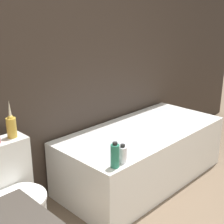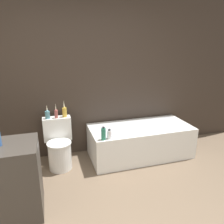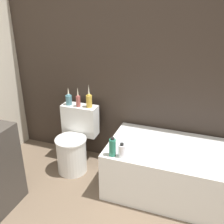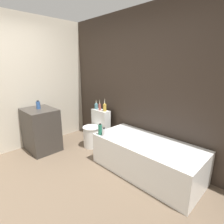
{
  "view_description": "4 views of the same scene",
  "coord_description": "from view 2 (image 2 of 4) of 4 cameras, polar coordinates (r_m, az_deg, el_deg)",
  "views": [
    {
      "loc": [
        -1.46,
        -0.1,
        1.61
      ],
      "look_at": [
        0.06,
        1.4,
        0.9
      ],
      "focal_mm": 50.0,
      "sensor_mm": 36.0,
      "label": 1
    },
    {
      "loc": [
        -0.73,
        -1.48,
        1.84
      ],
      "look_at": [
        0.14,
        1.39,
        0.89
      ],
      "focal_mm": 35.0,
      "sensor_mm": 36.0,
      "label": 2
    },
    {
      "loc": [
        0.7,
        -0.71,
        1.92
      ],
      "look_at": [
        -0.09,
        1.49,
        0.88
      ],
      "focal_mm": 42.0,
      "sensor_mm": 36.0,
      "label": 3
    },
    {
      "loc": [
        2.08,
        -0.5,
        1.67
      ],
      "look_at": [
        0.17,
        1.39,
        0.94
      ],
      "focal_mm": 28.0,
      "sensor_mm": 36.0,
      "label": 4
    }
  ],
  "objects": [
    {
      "name": "vase_gold",
      "position": [
        3.46,
        -16.52,
        -0.48
      ],
      "size": [
        0.07,
        0.07,
        0.22
      ],
      "color": "teal",
      "rests_on": "toilet"
    },
    {
      "name": "wall_back_tiled",
      "position": [
        3.65,
        -5.21,
        8.94
      ],
      "size": [
        6.4,
        0.06,
        2.6
      ],
      "color": "#332821",
      "rests_on": "ground_plane"
    },
    {
      "name": "vanity_counter",
      "position": [
        2.72,
        -25.57,
        -15.92
      ],
      "size": [
        0.68,
        0.54,
        0.84
      ],
      "color": "#38332D",
      "rests_on": "ground"
    },
    {
      "name": "toilet",
      "position": [
        3.5,
        -13.67,
        -8.53
      ],
      "size": [
        0.43,
        0.53,
        0.74
      ],
      "color": "white",
      "rests_on": "ground"
    },
    {
      "name": "bathtub",
      "position": [
        3.76,
        7.31,
        -7.41
      ],
      "size": [
        1.68,
        0.78,
        0.52
      ],
      "color": "white",
      "rests_on": "ground"
    },
    {
      "name": "vase_bronze",
      "position": [
        3.48,
        -12.33,
        0.22
      ],
      "size": [
        0.07,
        0.07,
        0.27
      ],
      "color": "gold",
      "rests_on": "toilet"
    },
    {
      "name": "vase_silver",
      "position": [
        3.45,
        -14.4,
        -0.27
      ],
      "size": [
        0.05,
        0.05,
        0.24
      ],
      "color": "#994C47",
      "rests_on": "toilet"
    },
    {
      "name": "shampoo_bottle_tall",
      "position": [
        3.11,
        -2.25,
        -5.71
      ],
      "size": [
        0.06,
        0.06,
        0.19
      ],
      "color": "#267259",
      "rests_on": "bathtub"
    },
    {
      "name": "shampoo_bottle_short",
      "position": [
        3.15,
        -0.7,
        -5.87
      ],
      "size": [
        0.06,
        0.06,
        0.14
      ],
      "color": "silver",
      "rests_on": "bathtub"
    }
  ]
}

